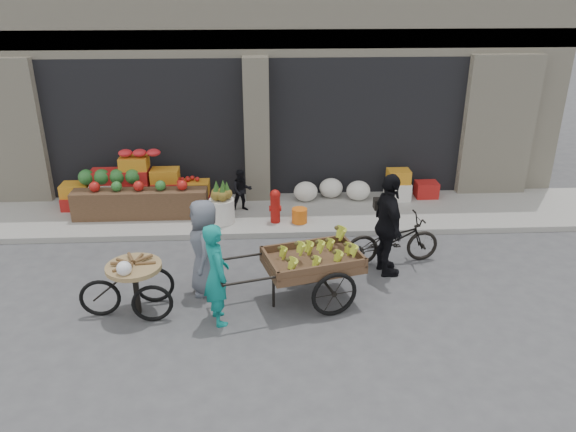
{
  "coord_description": "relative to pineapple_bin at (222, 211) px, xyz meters",
  "views": [
    {
      "loc": [
        0.06,
        -7.13,
        4.85
      ],
      "look_at": [
        0.51,
        1.56,
        1.1
      ],
      "focal_mm": 35.0,
      "sensor_mm": 36.0,
      "label": 1
    }
  ],
  "objects": [
    {
      "name": "banana_cart",
      "position": [
        1.55,
        -2.95,
        0.39
      ],
      "size": [
        2.67,
        1.6,
        1.04
      ],
      "rotation": [
        0.0,
        0.0,
        0.27
      ],
      "color": "brown",
      "rests_on": "ground"
    },
    {
      "name": "ground",
      "position": [
        0.75,
        -3.6,
        -0.37
      ],
      "size": [
        80.0,
        80.0,
        0.0
      ],
      "primitive_type": "plane",
      "color": "#424244",
      "rests_on": "ground"
    },
    {
      "name": "bicycle",
      "position": [
        3.17,
        -1.71,
        0.08
      ],
      "size": [
        1.77,
        0.79,
        0.9
      ],
      "primitive_type": "imported",
      "rotation": [
        0.0,
        0.0,
        1.68
      ],
      "color": "black",
      "rests_on": "ground"
    },
    {
      "name": "fruit_display",
      "position": [
        -1.73,
        0.78,
        0.3
      ],
      "size": [
        3.1,
        1.12,
        1.24
      ],
      "color": "#AA1A17",
      "rests_on": "sidewalk"
    },
    {
      "name": "sidewalk",
      "position": [
        0.75,
        0.5,
        -0.31
      ],
      "size": [
        18.0,
        2.2,
        0.12
      ],
      "primitive_type": "cube",
      "color": "gray",
      "rests_on": "ground"
    },
    {
      "name": "fire_hydrant",
      "position": [
        1.1,
        -0.05,
        0.13
      ],
      "size": [
        0.22,
        0.22,
        0.71
      ],
      "color": "#A5140F",
      "rests_on": "sidewalk"
    },
    {
      "name": "right_bay_goods",
      "position": [
        3.36,
        1.1,
        0.04
      ],
      "size": [
        3.35,
        0.6,
        0.7
      ],
      "color": "silver",
      "rests_on": "sidewalk"
    },
    {
      "name": "pineapple_bin",
      "position": [
        0.0,
        0.0,
        0.0
      ],
      "size": [
        0.52,
        0.52,
        0.5
      ],
      "primitive_type": "cylinder",
      "color": "silver",
      "rests_on": "sidewalk"
    },
    {
      "name": "seated_person",
      "position": [
        0.4,
        0.6,
        0.21
      ],
      "size": [
        0.51,
        0.43,
        0.93
      ],
      "primitive_type": "imported",
      "rotation": [
        0.0,
        0.0,
        0.17
      ],
      "color": "black",
      "rests_on": "sidewalk"
    },
    {
      "name": "orange_bucket",
      "position": [
        1.6,
        -0.1,
        -0.1
      ],
      "size": [
        0.32,
        0.32,
        0.3
      ],
      "primitive_type": "cylinder",
      "color": "orange",
      "rests_on": "sidewalk"
    },
    {
      "name": "vendor_woman",
      "position": [
        0.13,
        -3.45,
        0.43
      ],
      "size": [
        0.55,
        0.68,
        1.6
      ],
      "primitive_type": "imported",
      "rotation": [
        0.0,
        0.0,
        1.9
      ],
      "color": "#108078",
      "rests_on": "ground"
    },
    {
      "name": "building",
      "position": [
        0.75,
        4.43,
        3.0
      ],
      "size": [
        14.0,
        6.45,
        7.0
      ],
      "color": "beige",
      "rests_on": "ground"
    },
    {
      "name": "cyclist",
      "position": [
        2.97,
        -2.11,
        0.55
      ],
      "size": [
        0.57,
        1.12,
        1.84
      ],
      "primitive_type": "imported",
      "rotation": [
        0.0,
        0.0,
        1.68
      ],
      "color": "black",
      "rests_on": "ground"
    },
    {
      "name": "vendor_grey",
      "position": [
        -0.11,
        -2.58,
        0.44
      ],
      "size": [
        0.6,
        0.84,
        1.63
      ],
      "primitive_type": "imported",
      "rotation": [
        0.0,
        0.0,
        -1.47
      ],
      "color": "slate",
      "rests_on": "ground"
    },
    {
      "name": "tricycle_cart",
      "position": [
        -1.14,
        -3.17,
        0.2
      ],
      "size": [
        1.45,
        0.92,
        0.95
      ],
      "rotation": [
        0.0,
        0.0,
        0.1
      ],
      "color": "#9E7F51",
      "rests_on": "ground"
    }
  ]
}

